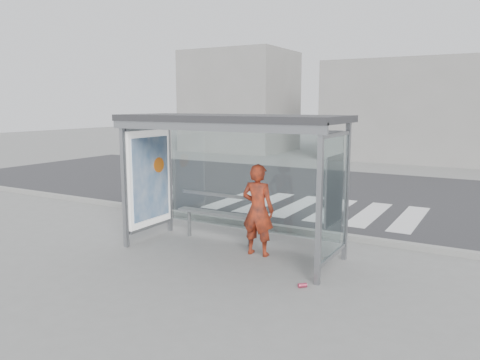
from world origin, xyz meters
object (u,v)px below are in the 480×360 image
Objects in this scene: bench at (219,213)px; soda_can at (302,285)px; bus_shelter at (215,148)px; person at (258,210)px.

bench reaches higher than soda_can.
soda_can is (2.48, -1.52, -0.54)m from bench.
bus_shelter is 3.11m from soda_can.
person reaches higher than soda_can.
person is 0.91× the size of bench.
person is 1.93m from soda_can.
bus_shelter reaches higher than bench.
person is 12.95× the size of soda_can.
bench is 2.96m from soda_can.
soda_can is at bearing -31.41° from bench.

